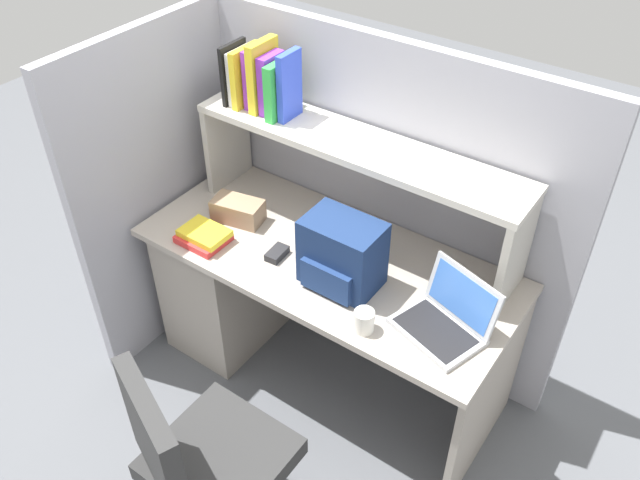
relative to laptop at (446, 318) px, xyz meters
name	(u,v)px	position (x,y,z in m)	size (l,w,h in m)	color
ground_plane	(326,370)	(-0.58, 0.08, -0.78)	(8.00, 8.00, 0.00)	#595B60
desk	(259,277)	(-0.97, 0.08, -0.38)	(1.60, 0.70, 0.73)	#AAA093
cubicle_partition_rear	(375,203)	(-0.58, 0.46, -0.01)	(1.84, 0.05, 1.55)	#9E9EA8
cubicle_partition_left	(170,186)	(-1.43, 0.03, -0.01)	(0.05, 1.06, 1.55)	#9E9EA8
overhead_hutch	(356,163)	(-0.58, 0.28, 0.30)	(1.44, 0.28, 0.45)	#BCB7AC
reference_books_on_shelf	(263,80)	(-1.05, 0.28, 0.53)	(0.31, 0.18, 0.29)	black
laptop	(446,318)	(0.00, 0.00, 0.00)	(0.37, 0.33, 0.22)	#B7BABF
backpack	(341,255)	(-0.45, -0.01, 0.09)	(0.30, 0.22, 0.29)	navy
computer_mouse	(277,253)	(-0.75, -0.04, -0.03)	(0.06, 0.10, 0.03)	#262628
paper_cup	(364,321)	(-0.24, -0.18, -0.01)	(0.08, 0.08, 0.09)	white
tissue_box	(238,210)	(-1.05, 0.06, 0.00)	(0.22, 0.12, 0.10)	#9E7F60
desk_book_stack	(204,236)	(-1.07, -0.14, -0.02)	(0.21, 0.17, 0.06)	red
office_chair	(208,475)	(-0.47, -0.81, -0.39)	(0.53, 0.55, 0.93)	black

